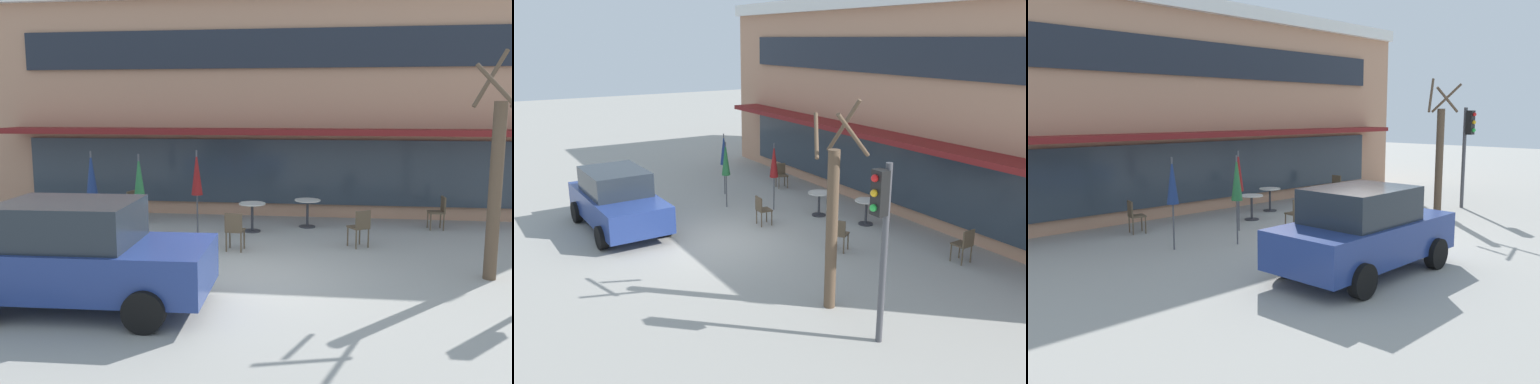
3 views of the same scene
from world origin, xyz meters
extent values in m
plane|color=#9E9B93|center=(0.00, 0.00, 0.00)|extent=(80.00, 80.00, 0.00)
cube|color=tan|center=(0.00, 10.00, 3.40)|extent=(19.06, 8.00, 6.81)
cube|color=maroon|center=(0.00, 5.45, 2.55)|extent=(16.20, 1.10, 0.16)
cube|color=#1E232D|center=(0.00, 5.94, 4.90)|extent=(15.25, 0.10, 1.10)
cube|color=#2D3842|center=(0.00, 5.94, 1.35)|extent=(15.25, 0.10, 1.90)
cylinder|color=#333338|center=(0.99, 4.58, 0.01)|extent=(0.44, 0.44, 0.03)
cylinder|color=#333338|center=(0.99, 4.58, 0.38)|extent=(0.07, 0.07, 0.70)
cylinder|color=silver|center=(0.99, 4.58, 0.74)|extent=(0.70, 0.70, 0.03)
cylinder|color=#333338|center=(-0.43, 3.87, 0.01)|extent=(0.44, 0.44, 0.03)
cylinder|color=#333338|center=(-0.43, 3.87, 0.38)|extent=(0.07, 0.07, 0.70)
cylinder|color=silver|center=(-0.43, 3.87, 0.74)|extent=(0.70, 0.70, 0.03)
cylinder|color=#4C4C51|center=(-2.73, 1.77, 1.10)|extent=(0.04, 0.04, 2.20)
cone|color=#286B38|center=(-2.73, 1.77, 1.65)|extent=(0.28, 0.28, 1.10)
cylinder|color=#4C4C51|center=(-4.14, 2.41, 1.10)|extent=(0.04, 0.04, 2.20)
cone|color=navy|center=(-4.14, 2.41, 1.65)|extent=(0.28, 0.28, 1.10)
cylinder|color=#4C4C51|center=(-1.68, 2.97, 1.10)|extent=(0.04, 0.04, 2.20)
cone|color=maroon|center=(-1.68, 2.97, 1.65)|extent=(0.28, 0.28, 1.10)
cylinder|color=brown|center=(-0.72, 2.12, 0.23)|extent=(0.04, 0.04, 0.45)
cylinder|color=brown|center=(-0.38, 2.10, 0.23)|extent=(0.04, 0.04, 0.45)
cylinder|color=brown|center=(-0.74, 1.78, 0.23)|extent=(0.04, 0.04, 0.45)
cylinder|color=brown|center=(-0.40, 1.76, 0.23)|extent=(0.04, 0.04, 0.45)
cube|color=brown|center=(-0.56, 1.94, 0.47)|extent=(0.43, 0.43, 0.04)
cube|color=brown|center=(-0.57, 1.76, 0.69)|extent=(0.40, 0.07, 0.40)
cylinder|color=brown|center=(-3.64, 4.77, 0.23)|extent=(0.04, 0.04, 0.45)
cylinder|color=brown|center=(-3.72, 4.44, 0.23)|extent=(0.04, 0.04, 0.45)
cylinder|color=brown|center=(-3.97, 4.84, 0.23)|extent=(0.04, 0.04, 0.45)
cylinder|color=brown|center=(-4.05, 4.51, 0.23)|extent=(0.04, 0.04, 0.45)
cube|color=brown|center=(-3.84, 4.64, 0.47)|extent=(0.48, 0.48, 0.04)
cube|color=brown|center=(-4.02, 4.68, 0.69)|extent=(0.13, 0.40, 0.40)
cylinder|color=brown|center=(4.25, 4.56, 0.23)|extent=(0.04, 0.04, 0.45)
cylinder|color=brown|center=(4.23, 4.90, 0.23)|extent=(0.04, 0.04, 0.45)
cylinder|color=brown|center=(4.59, 4.58, 0.23)|extent=(0.04, 0.04, 0.45)
cylinder|color=brown|center=(4.57, 4.92, 0.23)|extent=(0.04, 0.04, 0.45)
cube|color=brown|center=(4.41, 4.74, 0.47)|extent=(0.42, 0.42, 0.04)
cube|color=brown|center=(4.59, 4.75, 0.69)|extent=(0.06, 0.40, 0.40)
cylinder|color=brown|center=(2.00, 2.66, 0.23)|extent=(0.04, 0.04, 0.45)
cylinder|color=brown|center=(2.29, 2.85, 0.23)|extent=(0.04, 0.04, 0.45)
cylinder|color=brown|center=(2.19, 2.38, 0.23)|extent=(0.04, 0.04, 0.45)
cylinder|color=brown|center=(2.47, 2.56, 0.23)|extent=(0.04, 0.04, 0.45)
cube|color=brown|center=(2.24, 2.61, 0.47)|extent=(0.55, 0.55, 0.04)
cube|color=brown|center=(2.34, 2.46, 0.69)|extent=(0.36, 0.25, 0.40)
cube|color=navy|center=(-2.45, -1.89, 0.70)|extent=(4.25, 1.93, 0.76)
cube|color=#232B33|center=(-2.60, -1.89, 1.42)|extent=(2.15, 1.66, 0.68)
cylinder|color=black|center=(-1.18, -0.95, 0.32)|extent=(0.65, 0.24, 0.64)
cylinder|color=black|center=(-1.12, -2.75, 0.32)|extent=(0.65, 0.24, 0.64)
cylinder|color=black|center=(-3.78, -1.03, 0.32)|extent=(0.65, 0.24, 0.64)
cylinder|color=brown|center=(4.59, 0.49, 1.68)|extent=(0.24, 0.24, 3.35)
cylinder|color=brown|center=(4.47, 0.80, 3.77)|extent=(0.70, 0.35, 1.09)
cylinder|color=brown|center=(4.40, 0.20, 3.62)|extent=(0.69, 0.48, 0.80)
camera|label=1|loc=(1.42, -9.93, 3.24)|focal=38.00mm
camera|label=2|loc=(12.74, -5.87, 5.44)|focal=38.00mm
camera|label=3|loc=(-11.05, -8.34, 3.20)|focal=38.00mm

